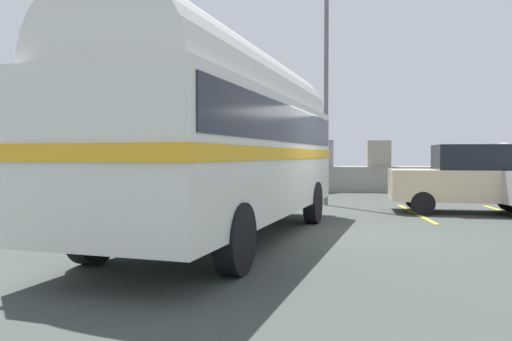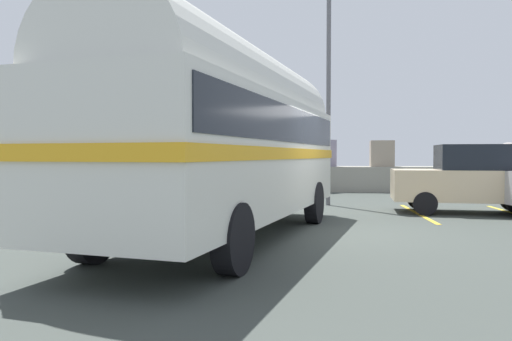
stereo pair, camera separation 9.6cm
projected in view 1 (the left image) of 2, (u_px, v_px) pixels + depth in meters
name	position (u px, v px, depth m)	size (l,w,h in m)	color
ground	(327.00, 232.00, 10.16)	(32.00, 26.00, 0.02)	#3B413D
breakwater	(314.00, 175.00, 21.86)	(31.36, 2.05, 2.29)	gray
vintage_coach	(228.00, 131.00, 9.26)	(4.22, 8.90, 3.70)	black
parked_car_nearest	(470.00, 178.00, 13.48)	(4.25, 2.09, 1.86)	black
lamp_post	(328.00, 78.00, 15.59)	(0.74, 0.99, 7.20)	#5B5B60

